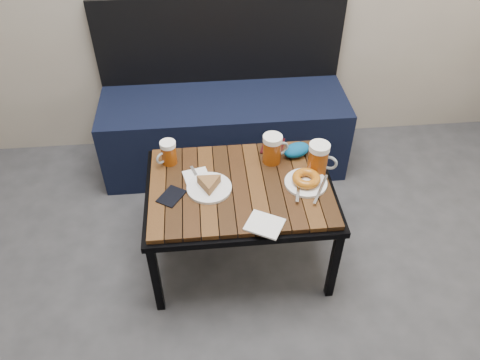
{
  "coord_description": "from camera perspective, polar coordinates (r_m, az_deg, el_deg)",
  "views": [
    {
      "loc": [
        -0.02,
        -0.53,
        1.87
      ],
      "look_at": [
        0.13,
        1.0,
        0.5
      ],
      "focal_mm": 35.0,
      "sensor_mm": 36.0,
      "label": 1
    }
  ],
  "objects": [
    {
      "name": "napkin_left",
      "position": [
        2.11,
        -5.31,
        0.38
      ],
      "size": [
        0.13,
        0.14,
        0.01
      ],
      "rotation": [
        0.0,
        0.0,
        0.23
      ],
      "color": "white",
      "rests_on": "cafe_table"
    },
    {
      "name": "passport_navy",
      "position": [
        2.03,
        -8.35,
        -1.97
      ],
      "size": [
        0.14,
        0.15,
        0.01
      ],
      "primitive_type": "cube",
      "rotation": [
        0.0,
        0.0,
        -0.58
      ],
      "color": "black",
      "rests_on": "cafe_table"
    },
    {
      "name": "napkin_right",
      "position": [
        1.9,
        3.01,
        -5.45
      ],
      "size": [
        0.18,
        0.17,
        0.01
      ],
      "rotation": [
        0.0,
        0.0,
        -0.51
      ],
      "color": "white",
      "rests_on": "cafe_table"
    },
    {
      "name": "plate_pie",
      "position": [
        2.04,
        -3.79,
        -0.65
      ],
      "size": [
        0.2,
        0.2,
        0.06
      ],
      "color": "white",
      "rests_on": "cafe_table"
    },
    {
      "name": "beer_mug_left",
      "position": [
        2.17,
        -8.73,
        3.31
      ],
      "size": [
        0.11,
        0.1,
        0.12
      ],
      "rotation": [
        0.0,
        0.0,
        3.79
      ],
      "color": "#8E3C0B",
      "rests_on": "cafe_table"
    },
    {
      "name": "plate_bagel",
      "position": [
        2.08,
        8.07,
        -0.05
      ],
      "size": [
        0.2,
        0.24,
        0.05
      ],
      "color": "white",
      "rests_on": "cafe_table"
    },
    {
      "name": "beer_mug_centre",
      "position": [
        2.15,
        4.01,
        3.82
      ],
      "size": [
        0.14,
        0.11,
        0.14
      ],
      "rotation": [
        0.0,
        0.0,
        0.33
      ],
      "color": "#8E3C0B",
      "rests_on": "cafe_table"
    },
    {
      "name": "bench",
      "position": [
        2.79,
        -1.95,
        6.97
      ],
      "size": [
        1.4,
        0.5,
        0.95
      ],
      "color": "black",
      "rests_on": "ground"
    },
    {
      "name": "beer_mug_right",
      "position": [
        2.12,
        9.58,
        2.65
      ],
      "size": [
        0.14,
        0.12,
        0.15
      ],
      "rotation": [
        0.0,
        0.0,
        -0.43
      ],
      "color": "#8E3C0B",
      "rests_on": "cafe_table"
    },
    {
      "name": "cafe_table",
      "position": [
        2.1,
        0.0,
        -1.47
      ],
      "size": [
        0.84,
        0.62,
        0.47
      ],
      "color": "black",
      "rests_on": "ground"
    },
    {
      "name": "knit_pouch",
      "position": [
        2.23,
        6.91,
        3.65
      ],
      "size": [
        0.16,
        0.14,
        0.06
      ],
      "primitive_type": "ellipsoid",
      "rotation": [
        0.0,
        0.0,
        0.43
      ],
      "color": "navy",
      "rests_on": "cafe_table"
    },
    {
      "name": "passport_burgundy",
      "position": [
        2.28,
        4.02,
        4.17
      ],
      "size": [
        0.14,
        0.16,
        0.01
      ],
      "primitive_type": "cube",
      "rotation": [
        0.0,
        0.0,
        -0.33
      ],
      "color": "black",
      "rests_on": "cafe_table"
    }
  ]
}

